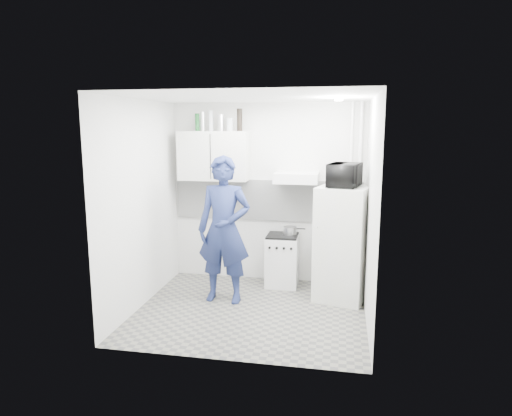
# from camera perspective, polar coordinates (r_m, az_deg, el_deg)

# --- Properties ---
(floor) EXTENTS (2.80, 2.80, 0.00)m
(floor) POSITION_cam_1_polar(r_m,az_deg,el_deg) (5.83, -0.66, -12.69)
(floor) COLOR #68665A
(floor) RESTS_ON ground
(ceiling) EXTENTS (2.80, 2.80, 0.00)m
(ceiling) POSITION_cam_1_polar(r_m,az_deg,el_deg) (5.38, -0.72, 13.72)
(ceiling) COLOR white
(ceiling) RESTS_ON wall_back
(wall_back) EXTENTS (2.80, 0.00, 2.80)m
(wall_back) POSITION_cam_1_polar(r_m,az_deg,el_deg) (6.68, 1.42, 1.85)
(wall_back) COLOR silver
(wall_back) RESTS_ON floor
(wall_left) EXTENTS (0.00, 2.60, 2.60)m
(wall_left) POSITION_cam_1_polar(r_m,az_deg,el_deg) (5.89, -14.16, 0.42)
(wall_left) COLOR silver
(wall_left) RESTS_ON floor
(wall_right) EXTENTS (0.00, 2.60, 2.60)m
(wall_right) POSITION_cam_1_polar(r_m,az_deg,el_deg) (5.37, 14.12, -0.52)
(wall_right) COLOR silver
(wall_right) RESTS_ON floor
(person) EXTENTS (0.71, 0.49, 1.91)m
(person) POSITION_cam_1_polar(r_m,az_deg,el_deg) (5.90, -4.01, -2.72)
(person) COLOR navy
(person) RESTS_ON floor
(stove) EXTENTS (0.45, 0.45, 0.72)m
(stove) POSITION_cam_1_polar(r_m,az_deg,el_deg) (6.60, 3.31, -6.63)
(stove) COLOR silver
(stove) RESTS_ON floor
(fridge) EXTENTS (0.76, 0.76, 1.51)m
(fridge) POSITION_cam_1_polar(r_m,az_deg,el_deg) (6.09, 10.74, -4.40)
(fridge) COLOR silver
(fridge) RESTS_ON floor
(stove_top) EXTENTS (0.43, 0.43, 0.03)m
(stove_top) POSITION_cam_1_polar(r_m,az_deg,el_deg) (6.50, 3.34, -3.47)
(stove_top) COLOR black
(stove_top) RESTS_ON stove
(saucepan) EXTENTS (0.20, 0.20, 0.11)m
(saucepan) POSITION_cam_1_polar(r_m,az_deg,el_deg) (6.52, 4.25, -2.83)
(saucepan) COLOR silver
(saucepan) RESTS_ON stove_top
(microwave) EXTENTS (0.60, 0.47, 0.30)m
(microwave) POSITION_cam_1_polar(r_m,az_deg,el_deg) (5.93, 11.03, 4.06)
(microwave) COLOR black
(microwave) RESTS_ON fridge
(bottle_b) EXTENTS (0.06, 0.06, 0.25)m
(bottle_b) POSITION_cam_1_polar(r_m,az_deg,el_deg) (6.67, -7.35, 10.58)
(bottle_b) COLOR #144C1E
(bottle_b) RESTS_ON upper_cabinet
(bottle_c) EXTENTS (0.06, 0.06, 0.27)m
(bottle_c) POSITION_cam_1_polar(r_m,az_deg,el_deg) (6.64, -6.69, 10.69)
(bottle_c) COLOR silver
(bottle_c) RESTS_ON upper_cabinet
(bottle_d) EXTENTS (0.06, 0.06, 0.28)m
(bottle_d) POSITION_cam_1_polar(r_m,az_deg,el_deg) (6.61, -5.66, 10.78)
(bottle_d) COLOR #B2B7BC
(bottle_d) RESTS_ON upper_cabinet
(canister_a) EXTENTS (0.09, 0.09, 0.23)m
(canister_a) POSITION_cam_1_polar(r_m,az_deg,el_deg) (6.57, -4.45, 10.56)
(canister_a) COLOR silver
(canister_a) RESTS_ON upper_cabinet
(canister_b) EXTENTS (0.09, 0.09, 0.18)m
(canister_b) POSITION_cam_1_polar(r_m,az_deg,el_deg) (6.53, -3.28, 10.36)
(canister_b) COLOR #B2B7BC
(canister_b) RESTS_ON upper_cabinet
(bottle_e) EXTENTS (0.08, 0.08, 0.31)m
(bottle_e) POSITION_cam_1_polar(r_m,az_deg,el_deg) (6.50, -2.07, 10.95)
(bottle_e) COLOR black
(bottle_e) RESTS_ON upper_cabinet
(upper_cabinet) EXTENTS (1.00, 0.35, 0.70)m
(upper_cabinet) POSITION_cam_1_polar(r_m,az_deg,el_deg) (6.61, -5.28, 6.52)
(upper_cabinet) COLOR silver
(upper_cabinet) RESTS_ON wall_back
(range_hood) EXTENTS (0.60, 0.50, 0.14)m
(range_hood) POSITION_cam_1_polar(r_m,az_deg,el_deg) (6.34, 5.09, 3.82)
(range_hood) COLOR silver
(range_hood) RESTS_ON wall_back
(backsplash) EXTENTS (2.74, 0.03, 0.60)m
(backsplash) POSITION_cam_1_polar(r_m,az_deg,el_deg) (6.68, 1.39, 0.98)
(backsplash) COLOR white
(backsplash) RESTS_ON wall_back
(pipe_a) EXTENTS (0.05, 0.05, 2.60)m
(pipe_a) POSITION_cam_1_polar(r_m,az_deg,el_deg) (6.52, 12.66, 1.40)
(pipe_a) COLOR silver
(pipe_a) RESTS_ON floor
(pipe_b) EXTENTS (0.04, 0.04, 2.60)m
(pipe_b) POSITION_cam_1_polar(r_m,az_deg,el_deg) (6.51, 11.60, 1.43)
(pipe_b) COLOR silver
(pipe_b) RESTS_ON floor
(ceiling_spot_fixture) EXTENTS (0.10, 0.10, 0.02)m
(ceiling_spot_fixture) POSITION_cam_1_polar(r_m,az_deg,el_deg) (5.48, 10.30, 13.18)
(ceiling_spot_fixture) COLOR white
(ceiling_spot_fixture) RESTS_ON ceiling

